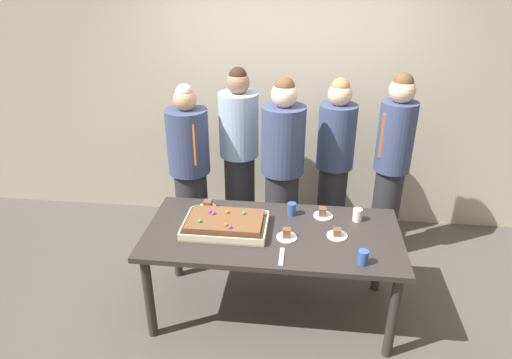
{
  "coord_description": "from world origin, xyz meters",
  "views": [
    {
      "loc": [
        0.2,
        -2.84,
        2.57
      ],
      "look_at": [
        -0.14,
        0.15,
        1.09
      ],
      "focal_mm": 31.93,
      "sensor_mm": 36.0,
      "label": 1
    }
  ],
  "objects_px": {
    "person_green_shirt_behind": "(334,162)",
    "person_left_edge_reaching": "(392,165)",
    "drink_cup_middle": "(357,215)",
    "person_far_right_suit": "(190,169)",
    "person_striped_tie_right": "(282,171)",
    "plated_slice_far_right": "(337,234)",
    "person_serving_front": "(239,156)",
    "party_table": "(272,241)",
    "drink_cup_far_end": "(363,257)",
    "plated_slice_near_right": "(323,214)",
    "plated_slice_far_left": "(208,206)",
    "drink_cup_nearest": "(292,209)",
    "plated_slice_near_left": "(287,235)",
    "cake_server_utensil": "(282,257)",
    "sheet_cake": "(225,224)"
  },
  "relations": [
    {
      "from": "person_striped_tie_right",
      "to": "party_table",
      "type": "bearing_deg",
      "value": 24.3
    },
    {
      "from": "plated_slice_near_right",
      "to": "person_green_shirt_behind",
      "type": "height_order",
      "value": "person_green_shirt_behind"
    },
    {
      "from": "person_green_shirt_behind",
      "to": "person_striped_tie_right",
      "type": "height_order",
      "value": "person_striped_tie_right"
    },
    {
      "from": "party_table",
      "to": "drink_cup_middle",
      "type": "xyz_separation_m",
      "value": [
        0.63,
        0.24,
        0.13
      ]
    },
    {
      "from": "drink_cup_middle",
      "to": "person_serving_front",
      "type": "xyz_separation_m",
      "value": [
        -1.04,
        0.82,
        0.09
      ]
    },
    {
      "from": "person_striped_tie_right",
      "to": "plated_slice_near_left",
      "type": "bearing_deg",
      "value": 31.77
    },
    {
      "from": "plated_slice_far_right",
      "to": "person_green_shirt_behind",
      "type": "xyz_separation_m",
      "value": [
        0.02,
        1.1,
        0.09
      ]
    },
    {
      "from": "plated_slice_far_right",
      "to": "drink_cup_far_end",
      "type": "bearing_deg",
      "value": -64.11
    },
    {
      "from": "person_striped_tie_right",
      "to": "person_green_shirt_behind",
      "type": "bearing_deg",
      "value": 150.38
    },
    {
      "from": "drink_cup_nearest",
      "to": "cake_server_utensil",
      "type": "bearing_deg",
      "value": -94.14
    },
    {
      "from": "drink_cup_nearest",
      "to": "cake_server_utensil",
      "type": "relative_size",
      "value": 0.5
    },
    {
      "from": "sheet_cake",
      "to": "person_green_shirt_behind",
      "type": "distance_m",
      "value": 1.38
    },
    {
      "from": "drink_cup_nearest",
      "to": "plated_slice_far_left",
      "type": "bearing_deg",
      "value": 178.42
    },
    {
      "from": "drink_cup_middle",
      "to": "person_far_right_suit",
      "type": "distance_m",
      "value": 1.58
    },
    {
      "from": "plated_slice_far_left",
      "to": "plated_slice_near_left",
      "type": "bearing_deg",
      "value": -28.5
    },
    {
      "from": "drink_cup_nearest",
      "to": "person_left_edge_reaching",
      "type": "distance_m",
      "value": 1.09
    },
    {
      "from": "plated_slice_far_left",
      "to": "drink_cup_middle",
      "type": "xyz_separation_m",
      "value": [
        1.18,
        -0.05,
        0.03
      ]
    },
    {
      "from": "person_serving_front",
      "to": "sheet_cake",
      "type": "bearing_deg",
      "value": -0.01
    },
    {
      "from": "plated_slice_near_left",
      "to": "drink_cup_nearest",
      "type": "height_order",
      "value": "drink_cup_nearest"
    },
    {
      "from": "person_far_right_suit",
      "to": "person_left_edge_reaching",
      "type": "height_order",
      "value": "person_left_edge_reaching"
    },
    {
      "from": "plated_slice_far_left",
      "to": "drink_cup_far_end",
      "type": "distance_m",
      "value": 1.32
    },
    {
      "from": "sheet_cake",
      "to": "person_left_edge_reaching",
      "type": "relative_size",
      "value": 0.36
    },
    {
      "from": "plated_slice_near_left",
      "to": "person_green_shirt_behind",
      "type": "height_order",
      "value": "person_green_shirt_behind"
    },
    {
      "from": "plated_slice_far_left",
      "to": "drink_cup_nearest",
      "type": "bearing_deg",
      "value": -1.58
    },
    {
      "from": "cake_server_utensil",
      "to": "person_green_shirt_behind",
      "type": "distance_m",
      "value": 1.46
    },
    {
      "from": "drink_cup_far_end",
      "to": "plated_slice_far_left",
      "type": "bearing_deg",
      "value": 152.61
    },
    {
      "from": "cake_server_utensil",
      "to": "person_green_shirt_behind",
      "type": "xyz_separation_m",
      "value": [
        0.4,
        1.4,
        0.11
      ]
    },
    {
      "from": "person_left_edge_reaching",
      "to": "plated_slice_near_right",
      "type": "bearing_deg",
      "value": 12.55
    },
    {
      "from": "party_table",
      "to": "drink_cup_far_end",
      "type": "height_order",
      "value": "drink_cup_far_end"
    },
    {
      "from": "plated_slice_near_left",
      "to": "person_serving_front",
      "type": "bearing_deg",
      "value": 114.43
    },
    {
      "from": "drink_cup_middle",
      "to": "plated_slice_near_left",
      "type": "bearing_deg",
      "value": -149.84
    },
    {
      "from": "person_serving_front",
      "to": "person_far_right_suit",
      "type": "bearing_deg",
      "value": -65.86
    },
    {
      "from": "cake_server_utensil",
      "to": "drink_cup_middle",
      "type": "bearing_deg",
      "value": 44.87
    },
    {
      "from": "plated_slice_far_right",
      "to": "person_striped_tie_right",
      "type": "relative_size",
      "value": 0.09
    },
    {
      "from": "cake_server_utensil",
      "to": "person_striped_tie_right",
      "type": "relative_size",
      "value": 0.12
    },
    {
      "from": "sheet_cake",
      "to": "drink_cup_nearest",
      "type": "distance_m",
      "value": 0.55
    },
    {
      "from": "plated_slice_near_left",
      "to": "plated_slice_far_right",
      "type": "distance_m",
      "value": 0.37
    },
    {
      "from": "drink_cup_far_end",
      "to": "person_serving_front",
      "type": "height_order",
      "value": "person_serving_front"
    },
    {
      "from": "drink_cup_far_end",
      "to": "person_green_shirt_behind",
      "type": "bearing_deg",
      "value": 95.47
    },
    {
      "from": "cake_server_utensil",
      "to": "person_serving_front",
      "type": "height_order",
      "value": "person_serving_front"
    },
    {
      "from": "person_green_shirt_behind",
      "to": "drink_cup_far_end",
      "type": "bearing_deg",
      "value": 42.98
    },
    {
      "from": "party_table",
      "to": "person_left_edge_reaching",
      "type": "relative_size",
      "value": 1.09
    },
    {
      "from": "plated_slice_near_right",
      "to": "drink_cup_middle",
      "type": "relative_size",
      "value": 1.5
    },
    {
      "from": "party_table",
      "to": "plated_slice_near_right",
      "type": "height_order",
      "value": "plated_slice_near_right"
    },
    {
      "from": "plated_slice_far_right",
      "to": "person_left_edge_reaching",
      "type": "height_order",
      "value": "person_left_edge_reaching"
    },
    {
      "from": "plated_slice_near_right",
      "to": "person_green_shirt_behind",
      "type": "relative_size",
      "value": 0.09
    },
    {
      "from": "sheet_cake",
      "to": "person_serving_front",
      "type": "xyz_separation_m",
      "value": [
        -0.05,
        1.06,
        0.1
      ]
    },
    {
      "from": "plated_slice_far_right",
      "to": "person_serving_front",
      "type": "distance_m",
      "value": 1.38
    },
    {
      "from": "person_green_shirt_behind",
      "to": "person_left_edge_reaching",
      "type": "relative_size",
      "value": 0.95
    },
    {
      "from": "party_table",
      "to": "drink_cup_far_end",
      "type": "distance_m",
      "value": 0.71
    }
  ]
}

